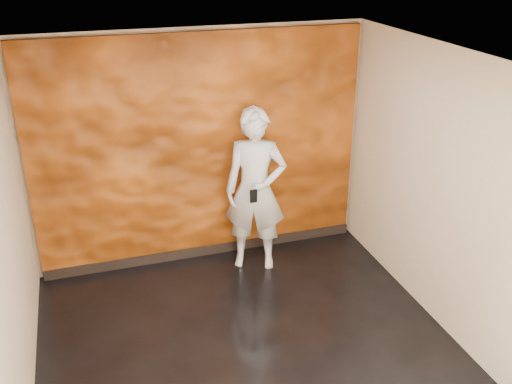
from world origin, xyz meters
name	(u,v)px	position (x,y,z in m)	size (l,w,h in m)	color
room	(250,224)	(0.00, 0.00, 1.40)	(4.02, 4.02, 2.81)	black
feature_wall	(201,151)	(0.00, 1.96, 1.38)	(3.90, 0.06, 2.75)	#D26318
baseboard	(206,250)	(0.00, 1.92, 0.06)	(3.90, 0.04, 0.12)	black
man	(255,190)	(0.54, 1.54, 0.98)	(0.72, 0.47, 1.97)	#AAAFBC
phone	(254,196)	(0.42, 1.25, 1.06)	(0.08, 0.02, 0.16)	black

